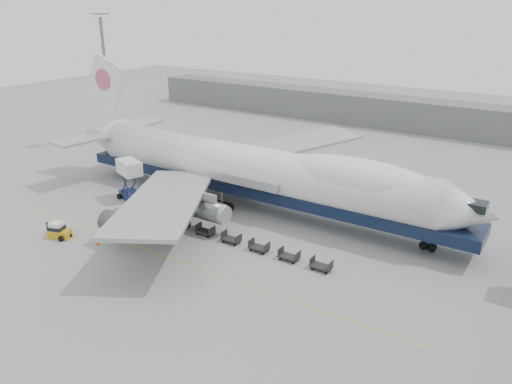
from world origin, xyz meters
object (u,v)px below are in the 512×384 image
Objects in this scene: catering_truck at (130,178)px; ground_worker at (48,228)px; baggage_tug at (59,231)px; airliner at (255,170)px.

catering_truck reaches higher than ground_worker.
baggage_tug is 1.82× the size of ground_worker.
catering_truck is at bearing 78.02° from baggage_tug.
ground_worker is at bearing 165.24° from baggage_tug.
baggage_tug is at bearing -94.76° from ground_worker.
baggage_tug is (1.89, -14.06, -2.55)m from catering_truck.
baggage_tug is at bearing -124.90° from airliner.
baggage_tug is 1.90m from ground_worker.
catering_truck is at bearing -156.14° from airliner.
baggage_tug is (-15.03, -21.54, -4.75)m from airliner.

